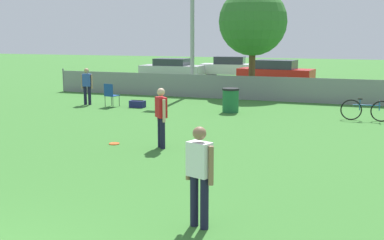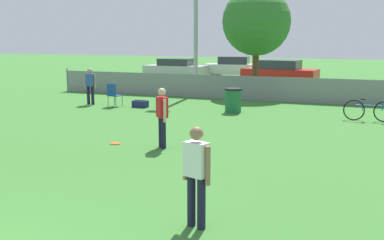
% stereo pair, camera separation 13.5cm
% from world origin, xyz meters
% --- Properties ---
extents(fence_backline, '(20.89, 0.07, 1.21)m').
position_xyz_m(fence_backline, '(0.00, 18.00, 0.55)').
color(fence_backline, gray).
rests_on(fence_backline, ground_plane).
extents(tree_near_pole, '(3.36, 3.36, 5.29)m').
position_xyz_m(tree_near_pole, '(-0.74, 20.11, 3.59)').
color(tree_near_pole, brown).
rests_on(tree_near_pole, ground_plane).
extents(player_receiver_white, '(0.50, 0.33, 1.59)m').
position_xyz_m(player_receiver_white, '(2.45, 3.16, 0.90)').
color(player_receiver_white, '#191933').
rests_on(player_receiver_white, ground_plane).
extents(player_defender_red, '(0.41, 0.41, 1.59)m').
position_xyz_m(player_defender_red, '(-0.25, 7.84, 0.90)').
color(player_defender_red, '#191933').
rests_on(player_defender_red, ground_plane).
extents(spectator_in_blue, '(0.49, 0.30, 1.56)m').
position_xyz_m(spectator_in_blue, '(-6.47, 14.09, 0.88)').
color(spectator_in_blue, '#191933').
rests_on(spectator_in_blue, ground_plane).
extents(frisbee_disc, '(0.29, 0.29, 0.03)m').
position_xyz_m(frisbee_disc, '(-1.64, 7.79, 0.01)').
color(frisbee_disc, '#E5591E').
rests_on(frisbee_disc, ground_plane).
extents(folding_chair_sideline, '(0.53, 0.54, 0.97)m').
position_xyz_m(folding_chair_sideline, '(-5.23, 13.90, 0.55)').
color(folding_chair_sideline, '#333338').
rests_on(folding_chair_sideline, ground_plane).
extents(bicycle_sideline, '(1.72, 0.44, 0.78)m').
position_xyz_m(bicycle_sideline, '(4.76, 14.03, 0.38)').
color(bicycle_sideline, black).
rests_on(bicycle_sideline, ground_plane).
extents(trash_bin, '(0.66, 0.66, 0.93)m').
position_xyz_m(trash_bin, '(-0.18, 14.25, 0.47)').
color(trash_bin, '#1E6638').
rests_on(trash_bin, ground_plane).
extents(gear_bag_sideline, '(0.62, 0.34, 0.31)m').
position_xyz_m(gear_bag_sideline, '(-4.12, 14.13, 0.14)').
color(gear_bag_sideline, navy).
rests_on(gear_bag_sideline, ground_plane).
extents(parked_car_silver, '(4.38, 1.92, 1.34)m').
position_xyz_m(parked_car_silver, '(-8.27, 27.79, 0.67)').
color(parked_car_silver, black).
rests_on(parked_car_silver, ground_plane).
extents(parked_car_white, '(4.19, 2.19, 1.45)m').
position_xyz_m(parked_car_white, '(-4.68, 29.92, 0.70)').
color(parked_car_white, black).
rests_on(parked_car_white, ground_plane).
extents(parked_car_red, '(4.65, 2.23, 1.46)m').
position_xyz_m(parked_car_red, '(-0.62, 25.97, 0.71)').
color(parked_car_red, black).
rests_on(parked_car_red, ground_plane).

